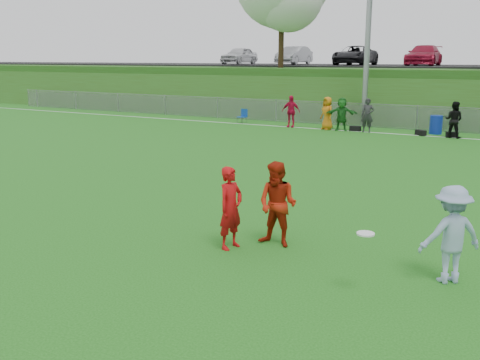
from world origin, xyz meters
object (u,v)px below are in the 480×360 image
Objects in this scene: recycling_bin at (436,125)px; player_red_left at (231,208)px; player_red_center at (278,204)px; frisbee at (366,234)px; player_blue at (451,234)px.

player_red_left is at bearing -92.73° from recycling_bin.
player_red_center reaches higher than player_red_left.
player_red_left is 0.96× the size of player_red_center.
recycling_bin is at bearing 92.62° from player_red_center.
player_red_left is 0.94m from player_red_center.
player_red_left is 1.81× the size of recycling_bin.
player_red_left reaches higher than recycling_bin.
player_red_center is 2.60m from frisbee.
player_red_center is at bearing -90.49° from recycling_bin.
frisbee is at bearing 9.18° from player_blue.
recycling_bin is (-3.10, 18.54, -0.38)m from player_blue.
frisbee is at bearing -95.03° from player_red_left.
player_red_left is 4.02m from player_blue.
recycling_bin is at bearing -118.84° from player_blue.
recycling_bin is at bearing 9.04° from player_red_left.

